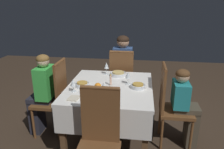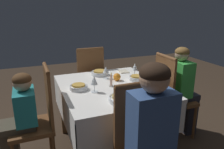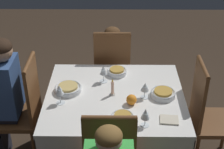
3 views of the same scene
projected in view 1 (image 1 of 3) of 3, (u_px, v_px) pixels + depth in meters
name	position (u px, v px, depth m)	size (l,w,h in m)	color
ground_plane	(110.00, 138.00, 2.90)	(8.00, 8.00, 0.00)	#3D2D21
dining_table	(110.00, 94.00, 2.69)	(1.15, 1.02, 0.75)	white
chair_east	(122.00, 79.00, 3.47)	(0.39, 0.39, 1.03)	brown
chair_north	(54.00, 96.00, 2.85)	(0.39, 0.39, 1.03)	brown
chair_south	(170.00, 103.00, 2.65)	(0.39, 0.39, 1.03)	brown
chair_west	(99.00, 139.00, 1.97)	(0.39, 0.39, 1.03)	brown
person_adult_denim	(123.00, 67.00, 3.57)	(0.34, 0.30, 1.22)	#282833
person_child_green	(42.00, 91.00, 2.85)	(0.30, 0.33, 1.10)	#282833
person_child_teal	(185.00, 104.00, 2.63)	(0.30, 0.33, 0.99)	#4C4233
bowl_east	(118.00, 74.00, 3.01)	(0.23, 0.23, 0.06)	silver
wine_glass_east	(106.00, 66.00, 3.04)	(0.07, 0.07, 0.17)	white
bowl_north	(82.00, 84.00, 2.64)	(0.17, 0.17, 0.06)	silver
wine_glass_north	(73.00, 83.00, 2.47)	(0.07, 0.07, 0.15)	white
bowl_south	(138.00, 86.00, 2.59)	(0.18, 0.18, 0.06)	silver
wine_glass_south	(128.00, 75.00, 2.69)	(0.07, 0.07, 0.16)	white
bowl_west	(103.00, 98.00, 2.28)	(0.21, 0.21, 0.06)	silver
wine_glass_west	(104.00, 86.00, 2.40)	(0.07, 0.07, 0.14)	white
candle_centerpiece	(111.00, 81.00, 2.66)	(0.04, 0.04, 0.15)	beige
orange_fruit	(98.00, 86.00, 2.54)	(0.08, 0.08, 0.08)	orange
napkin_red_folded	(74.00, 98.00, 2.32)	(0.15, 0.12, 0.01)	beige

